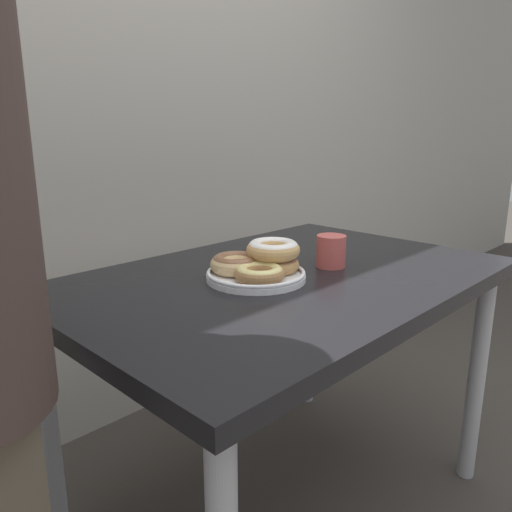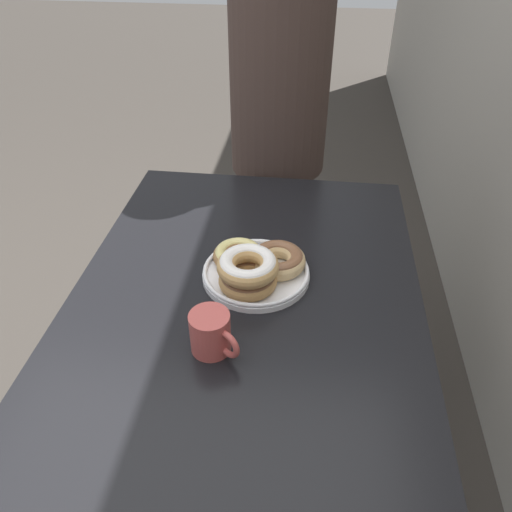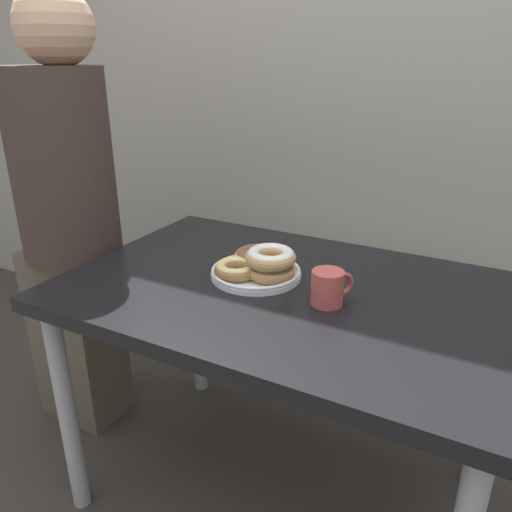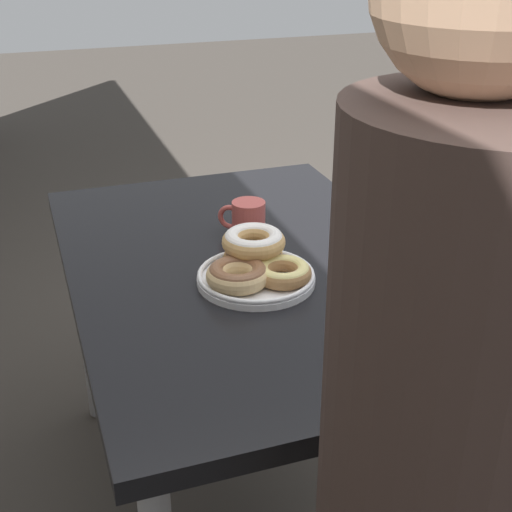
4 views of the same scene
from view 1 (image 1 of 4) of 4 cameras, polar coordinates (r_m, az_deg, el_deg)
The scene contains 4 objects.
wall_back at distance 1.83m, azimuth -15.91°, elevation 21.20°, with size 8.00×0.05×2.60m.
dining_table at distance 1.30m, azimuth 3.41°, elevation -5.22°, with size 1.15×0.76×0.71m.
donut_plate at distance 1.22m, azimuth 0.37°, elevation -0.97°, with size 0.25×0.24×0.09m.
coffee_mug at distance 1.34m, azimuth 8.52°, elevation 0.63°, with size 0.09×0.10×0.09m.
Camera 1 is at (-0.93, -0.44, 1.07)m, focal length 35.00 mm.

